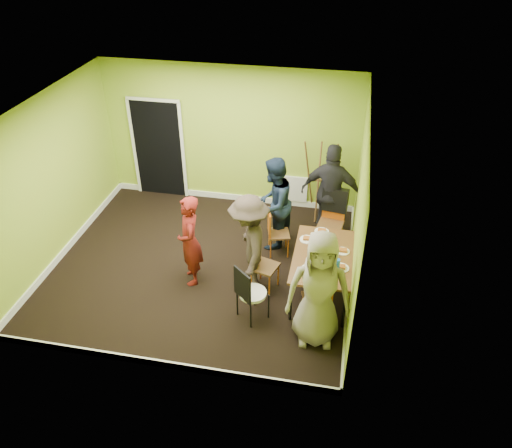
% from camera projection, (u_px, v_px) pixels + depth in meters
% --- Properties ---
extents(ground, '(5.00, 5.00, 0.00)m').
position_uv_depth(ground, '(202.00, 265.00, 8.60)').
color(ground, black).
rests_on(ground, ground).
extents(room_walls, '(5.04, 4.54, 2.82)m').
position_uv_depth(room_walls, '(198.00, 215.00, 8.09)').
color(room_walls, '#A3BF31').
rests_on(room_walls, ground).
extents(dining_table, '(0.90, 1.50, 0.75)m').
position_uv_depth(dining_table, '(323.00, 258.00, 7.63)').
color(dining_table, black).
rests_on(dining_table, ground).
extents(chair_left_far, '(0.44, 0.44, 0.87)m').
position_uv_depth(chair_left_far, '(275.00, 230.00, 8.62)').
color(chair_left_far, orange).
rests_on(chair_left_far, ground).
extents(chair_left_near, '(0.47, 0.47, 0.91)m').
position_uv_depth(chair_left_near, '(261.00, 261.00, 7.86)').
color(chair_left_near, orange).
rests_on(chair_left_near, ground).
extents(chair_back_end, '(0.51, 0.58, 1.08)m').
position_uv_depth(chair_back_end, '(334.00, 206.00, 8.74)').
color(chair_back_end, orange).
rests_on(chair_back_end, ground).
extents(chair_front_end, '(0.48, 0.48, 0.92)m').
position_uv_depth(chair_front_end, '(318.00, 298.00, 7.13)').
color(chair_front_end, orange).
rests_on(chair_front_end, ground).
extents(chair_bentwood, '(0.52, 0.52, 0.95)m').
position_uv_depth(chair_bentwood, '(249.00, 291.00, 7.25)').
color(chair_bentwood, black).
rests_on(chair_bentwood, ground).
extents(easel, '(0.64, 0.60, 1.59)m').
position_uv_depth(easel, '(319.00, 179.00, 9.53)').
color(easel, brown).
rests_on(easel, ground).
extents(plate_near_left, '(0.24, 0.24, 0.01)m').
position_uv_depth(plate_near_left, '(307.00, 239.00, 7.93)').
color(plate_near_left, white).
rests_on(plate_near_left, dining_table).
extents(plate_near_right, '(0.24, 0.24, 0.01)m').
position_uv_depth(plate_near_right, '(309.00, 269.00, 7.31)').
color(plate_near_right, white).
rests_on(plate_near_right, dining_table).
extents(plate_far_back, '(0.24, 0.24, 0.01)m').
position_uv_depth(plate_far_back, '(322.00, 232.00, 8.11)').
color(plate_far_back, white).
rests_on(plate_far_back, dining_table).
extents(plate_far_front, '(0.24, 0.24, 0.01)m').
position_uv_depth(plate_far_front, '(324.00, 279.00, 7.13)').
color(plate_far_front, white).
rests_on(plate_far_front, dining_table).
extents(plate_wall_back, '(0.22, 0.22, 0.01)m').
position_uv_depth(plate_wall_back, '(343.00, 251.00, 7.67)').
color(plate_wall_back, white).
rests_on(plate_wall_back, dining_table).
extents(plate_wall_front, '(0.24, 0.24, 0.01)m').
position_uv_depth(plate_wall_front, '(341.00, 268.00, 7.33)').
color(plate_wall_front, white).
rests_on(plate_wall_front, dining_table).
extents(thermos, '(0.07, 0.07, 0.24)m').
position_uv_depth(thermos, '(321.00, 247.00, 7.56)').
color(thermos, white).
rests_on(thermos, dining_table).
extents(blue_bottle, '(0.08, 0.08, 0.21)m').
position_uv_depth(blue_bottle, '(337.00, 265.00, 7.23)').
color(blue_bottle, blue).
rests_on(blue_bottle, dining_table).
extents(orange_bottle, '(0.04, 0.04, 0.08)m').
position_uv_depth(orange_bottle, '(316.00, 245.00, 7.76)').
color(orange_bottle, orange).
rests_on(orange_bottle, dining_table).
extents(glass_mid, '(0.06, 0.06, 0.10)m').
position_uv_depth(glass_mid, '(313.00, 244.00, 7.75)').
color(glass_mid, black).
rests_on(glass_mid, dining_table).
extents(glass_back, '(0.06, 0.06, 0.09)m').
position_uv_depth(glass_back, '(331.00, 238.00, 7.89)').
color(glass_back, black).
rests_on(glass_back, dining_table).
extents(glass_front, '(0.06, 0.06, 0.11)m').
position_uv_depth(glass_front, '(325.00, 271.00, 7.20)').
color(glass_front, black).
rests_on(glass_front, dining_table).
extents(cup_a, '(0.11, 0.11, 0.09)m').
position_uv_depth(cup_a, '(310.00, 260.00, 7.43)').
color(cup_a, white).
rests_on(cup_a, dining_table).
extents(cup_b, '(0.10, 0.10, 0.09)m').
position_uv_depth(cup_b, '(332.00, 253.00, 7.56)').
color(cup_b, white).
rests_on(cup_b, dining_table).
extents(person_standing, '(0.56, 0.67, 1.56)m').
position_uv_depth(person_standing, '(190.00, 241.00, 7.85)').
color(person_standing, maroon).
rests_on(person_standing, ground).
extents(person_left_far, '(0.84, 0.97, 1.70)m').
position_uv_depth(person_left_far, '(273.00, 204.00, 8.65)').
color(person_left_far, '#152135').
rests_on(person_left_far, ground).
extents(person_left_near, '(0.87, 1.21, 1.68)m').
position_uv_depth(person_left_near, '(249.00, 245.00, 7.67)').
color(person_left_near, '#322821').
rests_on(person_left_near, ground).
extents(person_back_end, '(1.13, 0.57, 1.85)m').
position_uv_depth(person_back_end, '(331.00, 193.00, 8.80)').
color(person_back_end, black).
rests_on(person_back_end, ground).
extents(person_front_end, '(0.94, 0.67, 1.81)m').
position_uv_depth(person_front_end, '(319.00, 290.00, 6.71)').
color(person_front_end, gray).
rests_on(person_front_end, ground).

